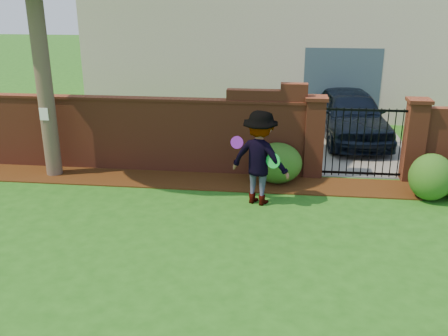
# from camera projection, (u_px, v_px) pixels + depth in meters

# --- Properties ---
(ground) EXTENTS (80.00, 80.00, 0.01)m
(ground) POSITION_uv_depth(u_px,v_px,m) (175.00, 255.00, 8.22)
(ground) COLOR #205A16
(ground) RESTS_ON ground
(mulch_bed) EXTENTS (11.10, 1.08, 0.03)m
(mulch_bed) POSITION_uv_depth(u_px,v_px,m) (165.00, 180.00, 11.44)
(mulch_bed) COLOR #361B09
(mulch_bed) RESTS_ON ground
(brick_wall) EXTENTS (8.70, 0.31, 2.16)m
(brick_wall) POSITION_uv_depth(u_px,v_px,m) (126.00, 132.00, 11.87)
(brick_wall) COLOR brown
(brick_wall) RESTS_ON ground
(pillar_left) EXTENTS (0.50, 0.50, 1.88)m
(pillar_left) POSITION_uv_depth(u_px,v_px,m) (314.00, 137.00, 11.37)
(pillar_left) COLOR brown
(pillar_left) RESTS_ON ground
(pillar_right) EXTENTS (0.50, 0.50, 1.88)m
(pillar_right) POSITION_uv_depth(u_px,v_px,m) (414.00, 140.00, 11.13)
(pillar_right) COLOR brown
(pillar_right) RESTS_ON ground
(iron_gate) EXTENTS (1.78, 0.03, 1.60)m
(iron_gate) POSITION_uv_depth(u_px,v_px,m) (363.00, 143.00, 11.29)
(iron_gate) COLOR black
(iron_gate) RESTS_ON ground
(driveway) EXTENTS (3.20, 8.00, 0.01)m
(driveway) POSITION_uv_depth(u_px,v_px,m) (342.00, 132.00, 15.31)
(driveway) COLOR slate
(driveway) RESTS_ON ground
(house) EXTENTS (12.40, 6.40, 6.30)m
(house) POSITION_uv_depth(u_px,v_px,m) (268.00, 17.00, 18.26)
(house) COLOR beige
(house) RESTS_ON ground
(car) EXTENTS (2.20, 4.45, 1.46)m
(car) POSITION_uv_depth(u_px,v_px,m) (352.00, 117.00, 14.08)
(car) COLOR black
(car) RESTS_ON ground
(paper_notice) EXTENTS (0.20, 0.01, 0.28)m
(paper_notice) POSITION_uv_depth(u_px,v_px,m) (44.00, 114.00, 11.11)
(paper_notice) COLOR white
(paper_notice) RESTS_ON tree
(shrub_left) EXTENTS (1.10, 1.10, 0.90)m
(shrub_left) POSITION_uv_depth(u_px,v_px,m) (277.00, 163.00, 11.20)
(shrub_left) COLOR #1A5218
(shrub_left) RESTS_ON ground
(shrub_middle) EXTENTS (0.89, 0.89, 0.98)m
(shrub_middle) POSITION_uv_depth(u_px,v_px,m) (431.00, 177.00, 10.25)
(shrub_middle) COLOR #1A5218
(shrub_middle) RESTS_ON ground
(man) EXTENTS (1.41, 1.13, 1.91)m
(man) POSITION_uv_depth(u_px,v_px,m) (259.00, 159.00, 9.91)
(man) COLOR gray
(man) RESTS_ON ground
(frisbee_purple) EXTENTS (0.25, 0.09, 0.25)m
(frisbee_purple) POSITION_uv_depth(u_px,v_px,m) (237.00, 142.00, 9.69)
(frisbee_purple) COLOR purple
(frisbee_purple) RESTS_ON man
(frisbee_green) EXTENTS (0.30, 0.21, 0.30)m
(frisbee_green) POSITION_uv_depth(u_px,v_px,m) (273.00, 161.00, 9.70)
(frisbee_green) COLOR green
(frisbee_green) RESTS_ON man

